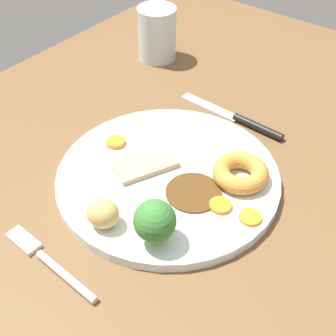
{
  "coord_description": "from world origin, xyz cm",
  "views": [
    {
      "loc": [
        -33.15,
        -27.72,
        47.67
      ],
      "look_at": [
        3.31,
        0.75,
        6.0
      ],
      "focal_mm": 50.56,
      "sensor_mm": 36.0,
      "label": 1
    }
  ],
  "objects": [
    {
      "name": "yorkshire_pudding",
      "position": [
        8.26,
        -7.33,
        6.16
      ],
      "size": [
        7.38,
        7.38,
        2.32
      ],
      "primitive_type": "torus",
      "color": "#C68938",
      "rests_on": "dinner_plate"
    },
    {
      "name": "fork",
      "position": [
        -15.73,
        2.9,
        3.99
      ],
      "size": [
        2.24,
        15.3,
        0.9
      ],
      "rotation": [
        0.0,
        0.0,
        1.52
      ],
      "color": "silver",
      "rests_on": "dining_table"
    },
    {
      "name": "carrot_coin_back",
      "position": [
        2.48,
        -8.08,
        5.27
      ],
      "size": [
        2.78,
        2.78,
        0.55
      ],
      "primitive_type": "cylinder",
      "color": "orange",
      "rests_on": "dinner_plate"
    },
    {
      "name": "carrot_coin_side",
      "position": [
        3.66,
        10.56,
        5.31
      ],
      "size": [
        2.77,
        2.77,
        0.62
      ],
      "primitive_type": "cylinder",
      "color": "orange",
      "rests_on": "dinner_plate"
    },
    {
      "name": "broccoli_floret",
      "position": [
        -6.48,
        -5.02,
        8.18
      ],
      "size": [
        4.91,
        4.91,
        5.73
      ],
      "color": "#8CB766",
      "rests_on": "dinner_plate"
    },
    {
      "name": "knife",
      "position": [
        20.79,
        0.27,
        4.05
      ],
      "size": [
        2.13,
        18.54,
        1.2
      ],
      "rotation": [
        0.0,
        0.0,
        1.53
      ],
      "color": "black",
      "rests_on": "dining_table"
    },
    {
      "name": "roast_potato_left",
      "position": [
        -8.35,
        1.34,
        6.85
      ],
      "size": [
        4.15,
        4.52,
        3.7
      ],
      "primitive_type": "ellipsoid",
      "rotation": [
        0.0,
        0.0,
        1.73
      ],
      "color": "#D8B260",
      "rests_on": "dinner_plate"
    },
    {
      "name": "carrot_coin_front",
      "position": [
        3.12,
        -11.95,
        5.21
      ],
      "size": [
        2.79,
        2.79,
        0.43
      ],
      "primitive_type": "cylinder",
      "color": "orange",
      "rests_on": "dinner_plate"
    },
    {
      "name": "dinner_plate",
      "position": [
        3.31,
        0.75,
        4.3
      ],
      "size": [
        29.83,
        29.83,
        1.4
      ],
      "primitive_type": "cylinder",
      "color": "white",
      "rests_on": "dining_table"
    },
    {
      "name": "meat_slice_main",
      "position": [
        2.52,
        4.08,
        5.4
      ],
      "size": [
        9.49,
        7.65,
        0.8
      ],
      "primitive_type": "cube",
      "rotation": [
        0.0,
        0.0,
        2.71
      ],
      "color": "tan",
      "rests_on": "dinner_plate"
    },
    {
      "name": "water_glass",
      "position": [
        28.82,
        23.2,
        8.38
      ],
      "size": [
        7.0,
        7.0,
        9.56
      ],
      "primitive_type": "cylinder",
      "color": "silver",
      "rests_on": "dining_table"
    },
    {
      "name": "gravy_pool",
      "position": [
        2.38,
        -4.07,
        5.15
      ],
      "size": [
        7.18,
        7.18,
        0.3
      ],
      "primitive_type": "cylinder",
      "color": "#563819",
      "rests_on": "dinner_plate"
    },
    {
      "name": "dining_table",
      "position": [
        0.0,
        0.0,
        1.8
      ],
      "size": [
        120.0,
        84.0,
        3.6
      ],
      "primitive_type": "cube",
      "color": "brown",
      "rests_on": "ground"
    }
  ]
}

